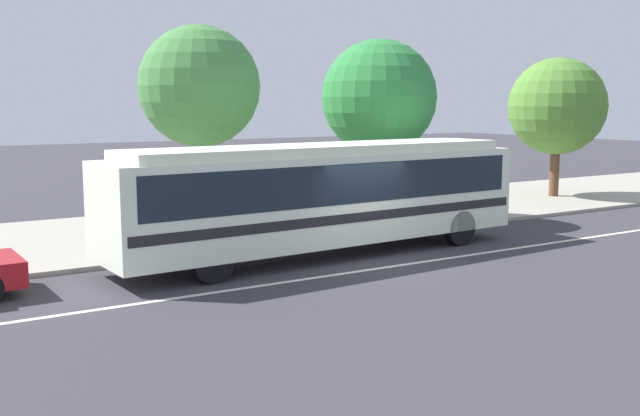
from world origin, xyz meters
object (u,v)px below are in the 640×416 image
transit_bus (323,191)px  street_tree_mid_block (379,98)px  pedestrian_waiting_near_sign (276,204)px  street_tree_near_stop (199,87)px  street_tree_far_end (557,107)px

transit_bus → street_tree_mid_block: size_ratio=1.97×
transit_bus → pedestrian_waiting_near_sign: bearing=90.0°
pedestrian_waiting_near_sign → street_tree_mid_block: bearing=14.5°
street_tree_near_stop → street_tree_far_end: 15.94m
street_tree_mid_block → street_tree_near_stop: bearing=171.5°
transit_bus → street_tree_near_stop: 5.62m
street_tree_mid_block → pedestrian_waiting_near_sign: bearing=-165.5°
pedestrian_waiting_near_sign → street_tree_far_end: size_ratio=0.28×
pedestrian_waiting_near_sign → street_tree_mid_block: 5.67m
transit_bus → street_tree_far_end: street_tree_far_end is taller
transit_bus → street_tree_far_end: size_ratio=2.06×
street_tree_mid_block → street_tree_far_end: street_tree_mid_block is taller
pedestrian_waiting_near_sign → street_tree_mid_block: (4.58, 1.19, 3.12)m
street_tree_far_end → transit_bus: bearing=-162.0°
transit_bus → street_tree_near_stop: street_tree_near_stop is taller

